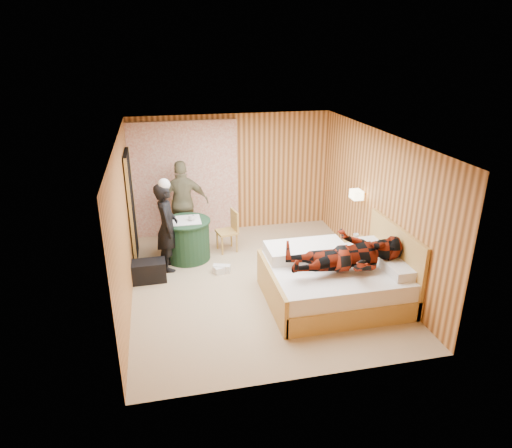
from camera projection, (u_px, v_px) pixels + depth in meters
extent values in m
cube|color=tan|center=(257.00, 281.00, 7.87)|extent=(4.20, 5.00, 0.01)
cube|color=silver|center=(258.00, 137.00, 6.94)|extent=(4.20, 5.00, 0.01)
cube|color=tan|center=(232.00, 173.00, 9.67)|extent=(4.20, 0.02, 2.50)
cube|color=tan|center=(124.00, 224.00, 6.99)|extent=(0.02, 5.00, 2.50)
cube|color=tan|center=(377.00, 205.00, 7.83)|extent=(0.02, 5.00, 2.50)
cube|color=white|center=(185.00, 179.00, 9.43)|extent=(2.20, 0.08, 2.40)
cube|color=black|center=(131.00, 208.00, 8.35)|extent=(0.06, 0.90, 2.05)
cylinder|color=gold|center=(361.00, 194.00, 8.19)|extent=(0.18, 0.04, 0.04)
cube|color=beige|center=(356.00, 195.00, 8.18)|extent=(0.18, 0.24, 0.16)
cube|color=tan|center=(336.00, 291.00, 7.27)|extent=(2.14, 1.71, 0.32)
cube|color=silver|center=(337.00, 274.00, 7.16)|extent=(2.08, 1.65, 0.27)
cube|color=tan|center=(271.00, 290.00, 7.00)|extent=(0.06, 1.71, 0.60)
cube|color=tan|center=(394.00, 261.00, 7.30)|extent=(0.06, 1.71, 1.18)
cube|color=silver|center=(401.00, 269.00, 6.88)|extent=(0.41, 0.59, 0.15)
cube|color=silver|center=(376.00, 247.00, 7.62)|extent=(0.41, 0.59, 0.15)
cube|color=silver|center=(306.00, 250.00, 7.43)|extent=(1.29, 0.64, 0.19)
cube|color=tan|center=(357.00, 255.00, 8.25)|extent=(0.38, 0.53, 0.53)
cube|color=tan|center=(358.00, 246.00, 8.19)|extent=(0.40, 0.55, 0.03)
cylinder|color=#1C3E27|center=(188.00, 240.00, 8.57)|extent=(0.83, 0.83, 0.75)
cylinder|color=#1C3E27|center=(186.00, 221.00, 8.43)|extent=(0.89, 0.89, 0.03)
cube|color=silver|center=(186.00, 220.00, 8.42)|extent=(0.67, 0.67, 0.01)
cube|color=tan|center=(185.00, 225.00, 9.11)|extent=(0.46, 0.46, 0.05)
cube|color=tan|center=(183.00, 210.00, 9.18)|extent=(0.42, 0.08, 0.46)
cylinder|color=tan|center=(179.00, 240.00, 9.00)|extent=(0.04, 0.04, 0.43)
cylinder|color=tan|center=(192.00, 231.00, 9.40)|extent=(0.04, 0.04, 0.43)
cube|color=tan|center=(227.00, 232.00, 8.89)|extent=(0.44, 0.44, 0.04)
cube|color=tan|center=(235.00, 220.00, 8.87)|extent=(0.11, 0.37, 0.41)
cylinder|color=tan|center=(217.00, 240.00, 9.04)|extent=(0.04, 0.04, 0.38)
cylinder|color=tan|center=(237.00, 243.00, 8.90)|extent=(0.04, 0.04, 0.38)
cube|color=black|center=(147.00, 271.00, 7.83)|extent=(0.65, 0.35, 0.36)
cube|color=silver|center=(222.00, 270.00, 8.14)|extent=(0.30, 0.19, 0.12)
cube|color=silver|center=(222.00, 269.00, 8.17)|extent=(0.33, 0.22, 0.14)
imported|color=black|center=(167.00, 227.00, 8.05)|extent=(0.41, 0.60, 1.61)
imported|color=#6E6849|center=(183.00, 203.00, 9.07)|extent=(1.02, 0.45, 1.72)
imported|color=maroon|center=(348.00, 246.00, 6.78)|extent=(0.86, 0.67, 1.77)
imported|color=silver|center=(360.00, 242.00, 8.10)|extent=(0.21, 0.25, 0.02)
imported|color=silver|center=(360.00, 241.00, 8.09)|extent=(0.27, 0.28, 0.02)
imported|color=silver|center=(356.00, 236.00, 8.25)|extent=(0.12, 0.12, 0.09)
imported|color=silver|center=(192.00, 218.00, 8.38)|extent=(0.13, 0.13, 0.10)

